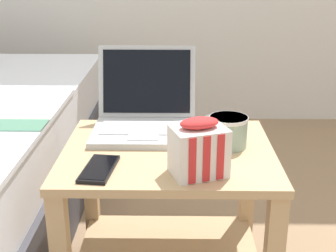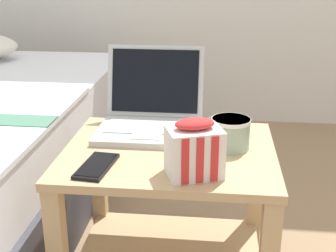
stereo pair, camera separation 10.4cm
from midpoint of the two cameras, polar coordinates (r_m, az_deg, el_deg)
bedside_table at (r=1.35m, az=-2.23°, el=-9.42°), size 0.57×0.48×0.46m
laptop at (r=1.40m, az=-4.92°, el=1.33°), size 0.30×0.29×0.23m
mug_front_left at (r=1.28m, az=4.96°, el=-0.48°), size 0.13×0.11×0.09m
snack_bag at (r=1.10m, az=1.08°, el=-2.87°), size 0.15×0.13×0.14m
cell_phone at (r=1.17m, az=-10.95°, el=-5.18°), size 0.09×0.16×0.01m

